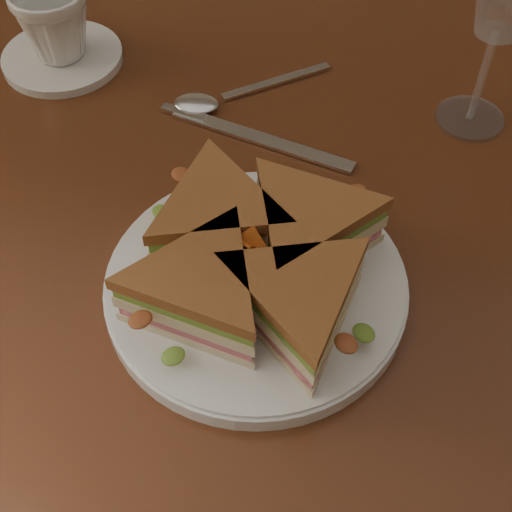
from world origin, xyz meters
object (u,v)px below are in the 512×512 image
object	(u,v)px
table	(256,265)
sandwich_wedges	(256,260)
saucer	(63,58)
coffee_cup	(54,23)
plate	(256,287)
knife	(248,136)
spoon	(216,99)

from	to	relation	value
table	sandwich_wedges	distance (m)	0.18
saucer	coffee_cup	bearing A→B (deg)	0.00
plate	coffee_cup	bearing A→B (deg)	131.22
table	coffee_cup	bearing A→B (deg)	142.37
plate	coffee_cup	size ratio (longest dim) A/B	3.01
plate	knife	world-z (taller)	plate
plate	knife	bearing A→B (deg)	99.30
spoon	knife	bearing A→B (deg)	-83.53
sandwich_wedges	coffee_cup	world-z (taller)	coffee_cup
table	sandwich_wedges	size ratio (longest dim) A/B	4.42
table	saucer	distance (m)	0.33
knife	saucer	world-z (taller)	saucer
saucer	spoon	bearing A→B (deg)	-14.95
plate	saucer	xyz separation A→B (m)	(-0.26, 0.29, -0.00)
table	saucer	size ratio (longest dim) A/B	8.87
table	coffee_cup	world-z (taller)	coffee_cup
knife	coffee_cup	bearing A→B (deg)	174.36
plate	spoon	bearing A→B (deg)	106.62
coffee_cup	saucer	bearing A→B (deg)	0.00
spoon	plate	bearing A→B (deg)	-105.83
knife	sandwich_wedges	bearing A→B (deg)	-62.36
spoon	knife	world-z (taller)	spoon
knife	saucer	xyz separation A→B (m)	(-0.23, 0.10, 0.00)
plate	saucer	size ratio (longest dim) A/B	1.89
plate	sandwich_wedges	size ratio (longest dim) A/B	0.94
spoon	saucer	bearing A→B (deg)	132.60
table	plate	world-z (taller)	plate
table	spoon	world-z (taller)	spoon
plate	coffee_cup	distance (m)	0.39
knife	coffee_cup	world-z (taller)	coffee_cup
table	plate	bearing A→B (deg)	-83.14
sandwich_wedges	spoon	xyz separation A→B (m)	(-0.07, 0.24, -0.04)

